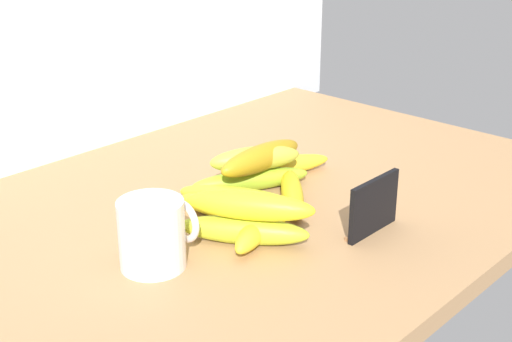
% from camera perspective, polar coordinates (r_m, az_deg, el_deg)
% --- Properties ---
extents(counter_top, '(1.10, 0.76, 0.03)m').
position_cam_1_polar(counter_top, '(1.18, 0.05, -2.84)').
color(counter_top, '#A57B50').
rests_on(counter_top, ground).
extents(chalkboard_sign, '(0.11, 0.02, 0.08)m').
position_cam_1_polar(chalkboard_sign, '(1.06, 9.19, -2.88)').
color(chalkboard_sign, black).
rests_on(chalkboard_sign, counter_top).
extents(coffee_mug, '(0.10, 0.09, 0.09)m').
position_cam_1_polar(coffee_mug, '(0.96, -8.06, -4.89)').
color(coffee_mug, silver).
rests_on(coffee_mug, counter_top).
extents(banana_0, '(0.20, 0.11, 0.03)m').
position_cam_1_polar(banana_0, '(1.25, 1.60, 0.29)').
color(banana_0, yellow).
rests_on(banana_0, counter_top).
extents(banana_1, '(0.12, 0.19, 0.04)m').
position_cam_1_polar(banana_1, '(1.13, -1.43, -2.17)').
color(banana_1, gold).
rests_on(banana_1, counter_top).
extents(banana_2, '(0.19, 0.13, 0.04)m').
position_cam_1_polar(banana_2, '(1.19, -0.42, -0.72)').
color(banana_2, '#97BA28').
rests_on(banana_2, counter_top).
extents(banana_3, '(0.14, 0.18, 0.04)m').
position_cam_1_polar(banana_3, '(1.02, -1.00, -4.68)').
color(banana_3, '#B2C529').
rests_on(banana_3, counter_top).
extents(banana_4, '(0.16, 0.15, 0.03)m').
position_cam_1_polar(banana_4, '(1.15, 2.85, -1.73)').
color(banana_4, yellow).
rests_on(banana_4, counter_top).
extents(banana_5, '(0.18, 0.10, 0.04)m').
position_cam_1_polar(banana_5, '(1.05, 0.41, -4.13)').
color(banana_5, yellow).
rests_on(banana_5, counter_top).
extents(banana_6, '(0.09, 0.18, 0.04)m').
position_cam_1_polar(banana_6, '(1.09, -1.98, -2.99)').
color(banana_6, yellow).
rests_on(banana_6, counter_top).
extents(banana_7, '(0.13, 0.18, 0.04)m').
position_cam_1_polar(banana_7, '(1.00, -0.51, -2.73)').
color(banana_7, yellow).
rests_on(banana_7, banana_3).
extents(banana_8, '(0.15, 0.11, 0.04)m').
position_cam_1_polar(banana_8, '(1.18, -0.07, 0.98)').
color(banana_8, gold).
rests_on(banana_8, banana_2).
extents(banana_9, '(0.18, 0.05, 0.04)m').
position_cam_1_polar(banana_9, '(1.18, 0.39, 1.05)').
color(banana_9, '#A98118').
rests_on(banana_9, banana_2).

